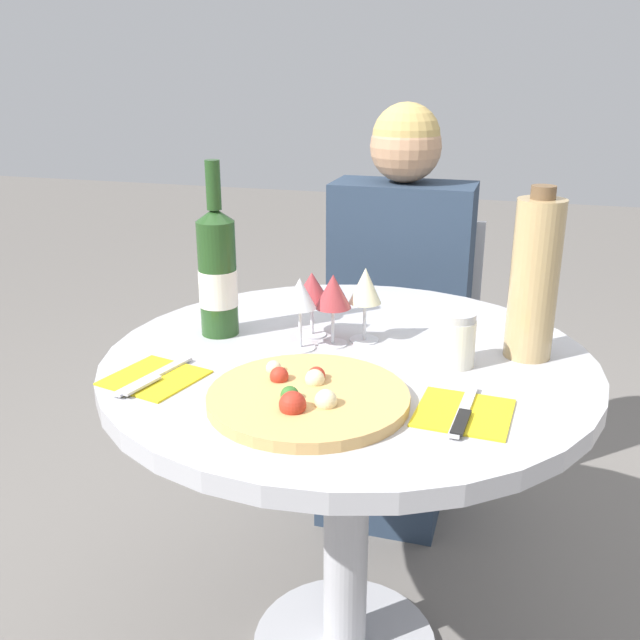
# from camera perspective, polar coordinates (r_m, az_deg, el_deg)

# --- Properties ---
(dining_table) EXTENTS (0.95, 0.95, 0.73)m
(dining_table) POSITION_cam_1_polar(r_m,az_deg,el_deg) (1.45, 2.23, -7.80)
(dining_table) COLOR #B2B2B7
(dining_table) RESTS_ON ground_plane
(chair_behind_diner) EXTENTS (0.44, 0.44, 0.81)m
(chair_behind_diner) POSITION_cam_1_polar(r_m,az_deg,el_deg) (2.25, 6.50, -3.01)
(chair_behind_diner) COLOR silver
(chair_behind_diner) RESTS_ON ground_plane
(seated_diner) EXTENTS (0.40, 0.42, 1.17)m
(seated_diner) POSITION_cam_1_polar(r_m,az_deg,el_deg) (2.08, 5.95, -1.10)
(seated_diner) COLOR #28384C
(seated_diner) RESTS_ON ground_plane
(pizza_large) EXTENTS (0.34, 0.34, 0.05)m
(pizza_large) POSITION_cam_1_polar(r_m,az_deg,el_deg) (1.19, -1.02, -6.18)
(pizza_large) COLOR tan
(pizza_large) RESTS_ON dining_table
(wine_bottle) EXTENTS (0.08, 0.08, 0.36)m
(wine_bottle) POSITION_cam_1_polar(r_m,az_deg,el_deg) (1.48, -8.20, 3.79)
(wine_bottle) COLOR #23471E
(wine_bottle) RESTS_ON dining_table
(tall_carafe) EXTENTS (0.09, 0.09, 0.33)m
(tall_carafe) POSITION_cam_1_polar(r_m,az_deg,el_deg) (1.40, 16.78, 3.19)
(tall_carafe) COLOR tan
(tall_carafe) RESTS_ON dining_table
(sugar_shaker) EXTENTS (0.07, 0.07, 0.10)m
(sugar_shaker) POSITION_cam_1_polar(r_m,az_deg,el_deg) (1.35, 10.89, -1.54)
(sugar_shaker) COLOR silver
(sugar_shaker) RESTS_ON dining_table
(wine_glass_center) EXTENTS (0.07, 0.07, 0.15)m
(wine_glass_center) POSITION_cam_1_polar(r_m,az_deg,el_deg) (1.41, 1.05, 2.18)
(wine_glass_center) COLOR silver
(wine_glass_center) RESTS_ON dining_table
(wine_glass_back_left) EXTENTS (0.08, 0.08, 0.14)m
(wine_glass_back_left) POSITION_cam_1_polar(r_m,az_deg,el_deg) (1.46, -0.66, 2.47)
(wine_glass_back_left) COLOR silver
(wine_glass_back_left) RESTS_ON dining_table
(wine_glass_back_right) EXTENTS (0.07, 0.07, 0.15)m
(wine_glass_back_right) POSITION_cam_1_polar(r_m,az_deg,el_deg) (1.43, 3.64, 2.61)
(wine_glass_back_right) COLOR silver
(wine_glass_back_right) RESTS_ON dining_table
(wine_glass_front_left) EXTENTS (0.06, 0.06, 0.15)m
(wine_glass_front_left) POSITION_cam_1_polar(r_m,az_deg,el_deg) (1.39, -1.61, 1.94)
(wine_glass_front_left) COLOR silver
(wine_glass_front_left) RESTS_ON dining_table
(place_setting_left) EXTENTS (0.18, 0.19, 0.01)m
(place_setting_left) POSITION_cam_1_polar(r_m,az_deg,el_deg) (1.32, -13.17, -4.53)
(place_setting_left) COLOR yellow
(place_setting_left) RESTS_ON dining_table
(place_setting_right) EXTENTS (0.16, 0.19, 0.01)m
(place_setting_right) POSITION_cam_1_polar(r_m,az_deg,el_deg) (1.18, 11.41, -7.30)
(place_setting_right) COLOR yellow
(place_setting_right) RESTS_ON dining_table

